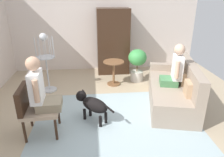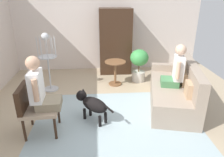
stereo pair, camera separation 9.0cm
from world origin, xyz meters
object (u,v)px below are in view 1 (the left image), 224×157
Objects in this scene: dog at (92,104)px; armoire_cabinet at (113,42)px; armchair at (33,106)px; round_end_table at (114,70)px; couch at (174,90)px; person_on_couch at (175,68)px; potted_plant at (137,62)px; person_on_armchair at (40,89)px; bird_cage_stand at (46,60)px.

armoire_cabinet is (0.65, 2.61, 0.59)m from dog.
armchair reaches higher than round_end_table.
couch is at bearing 15.49° from dog.
person_on_couch is at bearing -45.65° from round_end_table.
dog is at bearing -123.92° from potted_plant.
person_on_armchair reaches higher than potted_plant.
armchair is 1.01× the size of person_on_couch.
armoire_cabinet is at bearing 85.18° from round_end_table.
round_end_table is 0.34× the size of armoire_cabinet.
person_on_armchair reaches higher than dog.
bird_cage_stand is at bearing -145.79° from armoire_cabinet.
couch is 3.28× the size of round_end_table.
armoire_cabinet reaches higher than person_on_couch.
armoire_cabinet reaches higher than couch.
armoire_cabinet reaches higher than bird_cage_stand.
round_end_table reaches higher than dog.
armchair is 1.03m from dog.
bird_cage_stand is at bearing 97.92° from person_on_armchair.
person_on_couch is at bearing -19.19° from bird_cage_stand.
potted_plant is at bearing -53.56° from armoire_cabinet.
round_end_table is (-1.14, 1.17, -0.41)m from person_on_couch.
bird_cage_stand is (-2.78, 0.97, -0.03)m from person_on_couch.
armchair reaches higher than dog.
armoire_cabinet reaches higher than person_on_armchair.
bird_cage_stand is at bearing -170.39° from potted_plant.
potted_plant is at bearing 111.52° from couch.
potted_plant is at bearing 15.79° from round_end_table.
person_on_couch is at bearing 16.24° from armchair.
person_on_armchair reaches higher than armchair.
armoire_cabinet is (1.62, 2.92, 0.41)m from armchair.
armchair is 2.49m from round_end_table.
couch is 1.82m from dog.
couch reaches higher than armchair.
dog is 1.84m from bird_cage_stand.
person_on_armchair is at bearing -133.89° from potted_plant.
dog is at bearing -164.63° from person_on_couch.
bird_cage_stand reaches higher than person_on_armchair.
couch is 2.37× the size of potted_plant.
person_on_couch reaches higher than round_end_table.
dog is at bearing -53.58° from bird_cage_stand.
couch is 2.84m from armchair.
potted_plant is (0.66, 0.19, 0.14)m from round_end_table.
person_on_couch is 1.47m from potted_plant.
couch is 3.02× the size of dog.
round_end_table is at bearing 51.77° from armchair.
couch reaches higher than dog.
armoire_cabinet is at bearing 117.51° from couch.
person_on_armchair is 1.28× the size of dog.
couch is 1.46m from potted_plant.
person_on_armchair is at bearing 2.69° from armchair.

